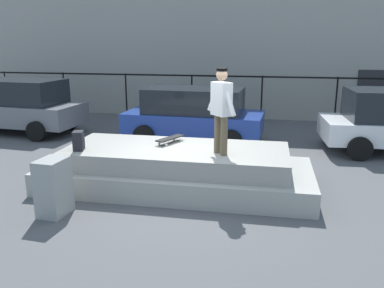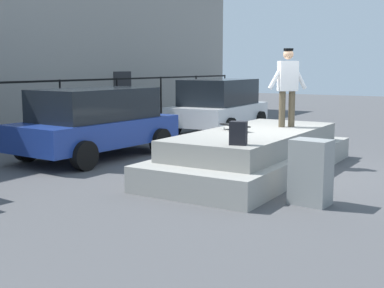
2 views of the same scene
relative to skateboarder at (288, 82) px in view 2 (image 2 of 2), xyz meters
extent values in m
plane|color=#4C4C4F|center=(-0.69, -0.04, -1.84)|extent=(60.00, 60.00, 0.00)
cube|color=#9E9B93|center=(-0.97, 0.29, -1.60)|extent=(5.69, 2.35, 0.48)
cube|color=gray|center=(-0.97, 0.29, -1.17)|extent=(4.66, 1.92, 0.40)
cylinder|color=brown|center=(0.07, -0.08, -0.58)|extent=(0.14, 0.14, 0.78)
cylinder|color=brown|center=(-0.07, 0.08, -0.58)|extent=(0.14, 0.14, 0.78)
cube|color=silver|center=(0.00, 0.00, 0.13)|extent=(0.45, 0.46, 0.64)
cylinder|color=silver|center=(0.17, -0.19, 0.14)|extent=(0.32, 0.34, 0.59)
cylinder|color=silver|center=(-0.17, 0.19, 0.14)|extent=(0.32, 0.34, 0.59)
sphere|color=tan|center=(0.00, 0.00, 0.60)|extent=(0.22, 0.22, 0.22)
cylinder|color=black|center=(0.00, 0.00, 0.70)|extent=(0.30, 0.30, 0.05)
cube|color=black|center=(-1.20, 0.66, -0.86)|extent=(0.52, 0.79, 0.02)
cylinder|color=silver|center=(-1.00, 0.84, -0.94)|extent=(0.05, 0.06, 0.06)
cylinder|color=silver|center=(-1.18, 0.93, -0.94)|extent=(0.05, 0.06, 0.06)
cylinder|color=silver|center=(-1.22, 0.39, -0.94)|extent=(0.05, 0.06, 0.06)
cylinder|color=silver|center=(-1.40, 0.47, -0.94)|extent=(0.05, 0.06, 0.06)
cube|color=black|center=(-2.91, -0.27, -0.77)|extent=(0.27, 0.32, 0.40)
cube|color=navy|center=(-1.34, 4.31, -1.22)|extent=(4.28, 2.08, 0.60)
cube|color=black|center=(-1.34, 4.31, -0.55)|extent=(3.02, 1.79, 0.74)
cylinder|color=black|center=(-2.59, 5.33, -1.52)|extent=(0.65, 0.25, 0.64)
cylinder|color=black|center=(-2.69, 3.43, -1.52)|extent=(0.65, 0.25, 0.64)
cylinder|color=black|center=(0.01, 5.19, -1.52)|extent=(0.65, 0.25, 0.64)
cylinder|color=black|center=(-0.10, 3.30, -1.52)|extent=(0.65, 0.25, 0.64)
cube|color=white|center=(4.54, 4.14, -1.22)|extent=(4.26, 2.14, 0.60)
cube|color=black|center=(4.54, 4.14, -0.50)|extent=(3.00, 1.84, 0.84)
cylinder|color=black|center=(3.20, 5.04, -1.52)|extent=(0.65, 0.26, 0.64)
cylinder|color=black|center=(3.31, 3.09, -1.52)|extent=(0.65, 0.26, 0.64)
cylinder|color=black|center=(5.77, 5.19, -1.52)|extent=(0.65, 0.26, 0.64)
cylinder|color=black|center=(5.88, 3.24, -1.52)|extent=(0.65, 0.26, 0.64)
cube|color=gray|center=(-2.83, -1.51, -1.32)|extent=(0.49, 0.63, 1.04)
cylinder|color=black|center=(0.64, 7.51, -0.94)|extent=(0.06, 0.06, 1.79)
cylinder|color=black|center=(3.31, 7.51, -0.94)|extent=(0.06, 0.06, 1.79)
cylinder|color=black|center=(5.97, 7.51, -0.94)|extent=(0.06, 0.06, 1.79)
cylinder|color=black|center=(8.64, 7.51, -0.94)|extent=(0.06, 0.06, 1.79)
cylinder|color=black|center=(11.31, 7.51, -0.94)|extent=(0.06, 0.06, 1.79)
cube|color=black|center=(-0.69, 7.51, -0.09)|extent=(24.00, 0.04, 0.06)
cube|color=#262628|center=(4.65, 8.35, -0.84)|extent=(1.00, 0.06, 2.00)
camera|label=1|loc=(0.90, -7.70, 1.25)|focal=37.58mm
camera|label=2|loc=(-10.61, -4.08, 0.33)|focal=48.17mm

